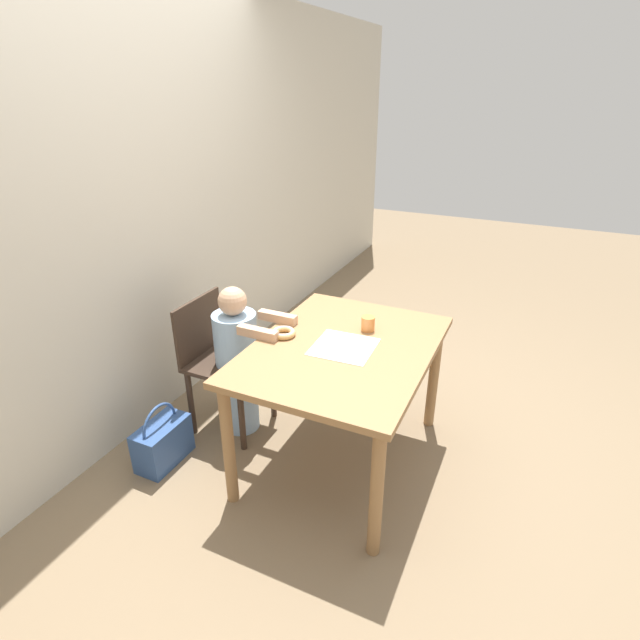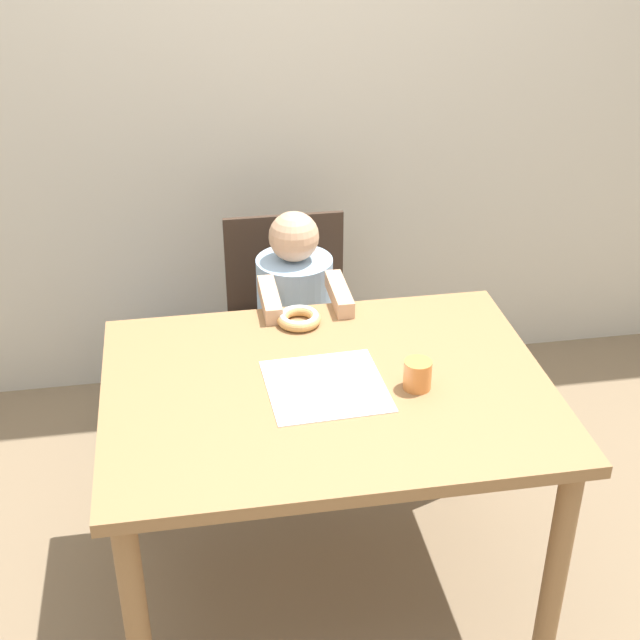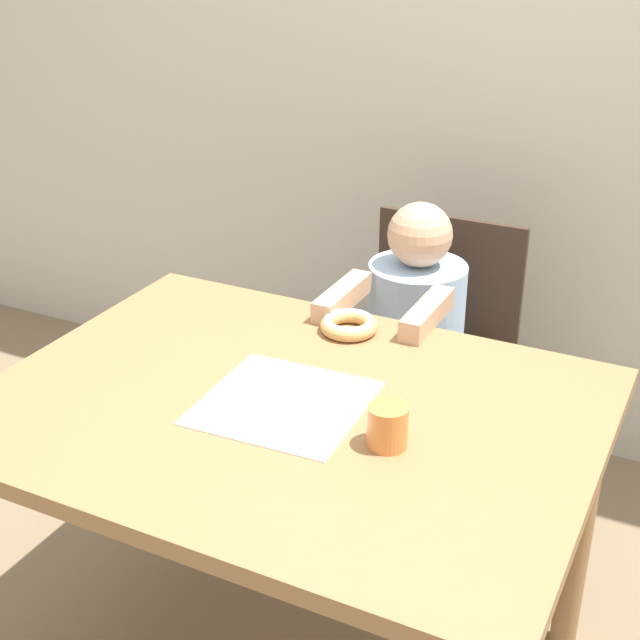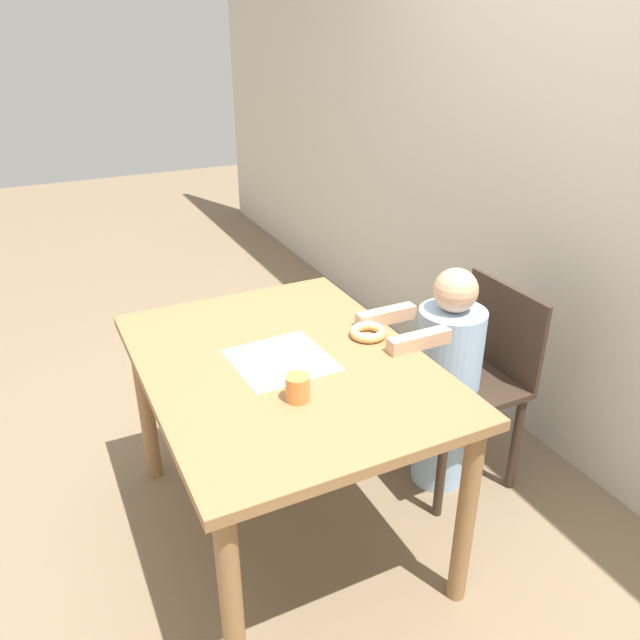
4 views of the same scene
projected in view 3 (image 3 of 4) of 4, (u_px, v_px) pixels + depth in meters
name	position (u px, v px, depth m)	size (l,w,h in m)	color
wall_back	(499.00, 32.00, 2.48)	(8.00, 0.05, 2.50)	beige
dining_table	(289.00, 445.00, 1.74)	(1.16, 0.87, 0.72)	olive
chair	(427.00, 360.00, 2.44)	(0.42, 0.42, 0.81)	#38281E
child_figure	(412.00, 373.00, 2.34)	(0.26, 0.46, 0.92)	#99BCE0
donut	(349.00, 324.00, 1.97)	(0.13, 0.13, 0.03)	tan
napkin	(284.00, 403.00, 1.70)	(0.31, 0.31, 0.00)	white
handbag	(301.00, 402.00, 2.85)	(0.32, 0.17, 0.37)	#2D4C84
cup	(388.00, 426.00, 1.55)	(0.07, 0.07, 0.08)	orange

